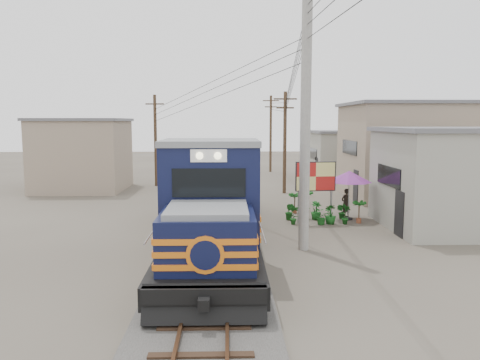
{
  "coord_description": "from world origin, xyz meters",
  "views": [
    {
      "loc": [
        0.56,
        -18.21,
        4.96
      ],
      "look_at": [
        1.14,
        3.86,
        2.2
      ],
      "focal_mm": 35.0,
      "sensor_mm": 36.0,
      "label": 1
    }
  ],
  "objects_px": {
    "vendor": "(346,203)",
    "locomotive": "(214,198)",
    "billboard": "(316,178)",
    "market_umbrella": "(349,177)"
  },
  "relations": [
    {
      "from": "market_umbrella",
      "to": "vendor",
      "type": "relative_size",
      "value": 1.9
    },
    {
      "from": "locomotive",
      "to": "billboard",
      "type": "distance_m",
      "value": 5.82
    },
    {
      "from": "locomotive",
      "to": "billboard",
      "type": "bearing_deg",
      "value": 34.16
    },
    {
      "from": "billboard",
      "to": "vendor",
      "type": "xyz_separation_m",
      "value": [
        1.88,
        1.46,
        -1.48
      ]
    },
    {
      "from": "vendor",
      "to": "locomotive",
      "type": "bearing_deg",
      "value": 8.05
    },
    {
      "from": "locomotive",
      "to": "vendor",
      "type": "bearing_deg",
      "value": 35.24
    },
    {
      "from": "billboard",
      "to": "market_umbrella",
      "type": "relative_size",
      "value": 1.05
    },
    {
      "from": "market_umbrella",
      "to": "vendor",
      "type": "bearing_deg",
      "value": 90.11
    },
    {
      "from": "locomotive",
      "to": "market_umbrella",
      "type": "xyz_separation_m",
      "value": [
        6.68,
        4.19,
        0.37
      ]
    },
    {
      "from": "market_umbrella",
      "to": "billboard",
      "type": "bearing_deg",
      "value": -153.62
    }
  ]
}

